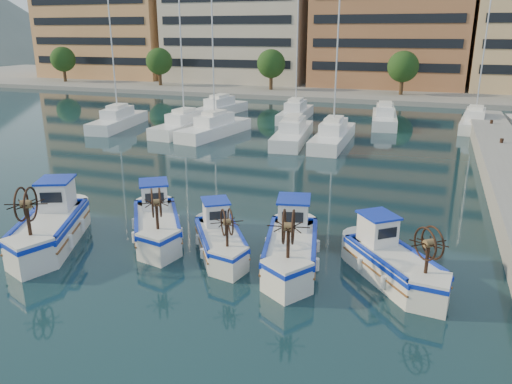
% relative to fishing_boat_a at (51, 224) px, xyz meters
% --- Properties ---
extents(ground, '(300.00, 300.00, 0.00)m').
position_rel_fishing_boat_a_xyz_m(ground, '(6.19, 0.18, -0.87)').
color(ground, '#17393C').
rests_on(ground, ground).
extents(waterfront, '(180.00, 40.00, 25.60)m').
position_rel_fishing_boat_a_xyz_m(waterfront, '(15.42, 65.22, 10.23)').
color(waterfront, gray).
rests_on(waterfront, ground).
extents(yacht_marina, '(38.54, 19.74, 11.50)m').
position_rel_fishing_boat_a_xyz_m(yacht_marina, '(3.39, 28.38, -0.34)').
color(yacht_marina, white).
rests_on(yacht_marina, ground).
extents(fishing_boat_a, '(3.80, 5.22, 3.14)m').
position_rel_fishing_boat_a_xyz_m(fishing_boat_a, '(0.00, 0.00, 0.00)').
color(fishing_boat_a, silver).
rests_on(fishing_boat_a, ground).
extents(fishing_boat_b, '(3.87, 4.59, 2.81)m').
position_rel_fishing_boat_a_xyz_m(fishing_boat_b, '(3.80, 2.07, -0.09)').
color(fishing_boat_b, silver).
rests_on(fishing_boat_b, ground).
extents(fishing_boat_c, '(3.39, 4.00, 2.45)m').
position_rel_fishing_boat_a_xyz_m(fishing_boat_c, '(7.01, 1.54, -0.19)').
color(fishing_boat_c, silver).
rests_on(fishing_boat_c, ground).
extents(fishing_boat_d, '(2.79, 4.80, 2.91)m').
position_rel_fishing_boat_a_xyz_m(fishing_boat_d, '(9.98, 1.53, -0.07)').
color(fishing_boat_d, silver).
rests_on(fishing_boat_d, ground).
extents(fishing_boat_e, '(3.96, 4.29, 2.69)m').
position_rel_fishing_boat_a_xyz_m(fishing_boat_e, '(13.70, 1.57, -0.13)').
color(fishing_boat_e, silver).
rests_on(fishing_boat_e, ground).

